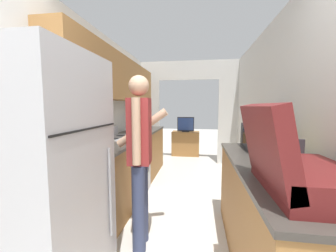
{
  "coord_description": "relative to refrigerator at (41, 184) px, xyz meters",
  "views": [
    {
      "loc": [
        0.27,
        -0.64,
        1.41
      ],
      "look_at": [
        -0.15,
        2.16,
        1.14
      ],
      "focal_mm": 22.0,
      "sensor_mm": 36.0,
      "label": 1
    }
  ],
  "objects": [
    {
      "name": "wall_left",
      "position": [
        -0.33,
        1.41,
        0.61
      ],
      "size": [
        0.38,
        6.83,
        2.5
      ],
      "color": "silver",
      "rests_on": "ground_plane"
    },
    {
      "name": "wall_right",
      "position": [
        2.01,
        1.03,
        0.37
      ],
      "size": [
        0.06,
        6.83,
        2.5
      ],
      "color": "silver",
      "rests_on": "ground_plane"
    },
    {
      "name": "wall_far_with_doorway",
      "position": [
        0.8,
        3.88,
        0.54
      ],
      "size": [
        2.76,
        0.06,
        2.5
      ],
      "color": "silver",
      "rests_on": "ground_plane"
    },
    {
      "name": "counter_left",
      "position": [
        -0.08,
        2.03,
        -0.42
      ],
      "size": [
        0.62,
        3.18,
        0.93
      ],
      "color": "#9E6B38",
      "rests_on": "ground_plane"
    },
    {
      "name": "counter_right",
      "position": [
        1.68,
        0.56,
        -0.42
      ],
      "size": [
        0.62,
        1.95,
        0.93
      ],
      "color": "#9E6B38",
      "rests_on": "ground_plane"
    },
    {
      "name": "refrigerator",
      "position": [
        0.0,
        0.0,
        0.0
      ],
      "size": [
        0.78,
        0.76,
        1.76
      ],
      "color": "#B7B7BC",
      "rests_on": "ground_plane"
    },
    {
      "name": "range_oven",
      "position": [
        -0.07,
        1.81,
        -0.41
      ],
      "size": [
        0.66,
        0.77,
        1.07
      ],
      "color": "#B7B7BC",
      "rests_on": "ground_plane"
    },
    {
      "name": "person",
      "position": [
        0.5,
        0.69,
        0.04
      ],
      "size": [
        0.55,
        0.4,
        1.7
      ],
      "rotation": [
        0.0,
        0.0,
        1.66
      ],
      "color": "#384266",
      "rests_on": "ground_plane"
    },
    {
      "name": "suitcase",
      "position": [
        1.6,
        0.01,
        0.19
      ],
      "size": [
        0.54,
        0.68,
        0.5
      ],
      "color": "#5B1919",
      "rests_on": "counter_right"
    },
    {
      "name": "microwave",
      "position": [
        1.77,
        1.16,
        0.19
      ],
      "size": [
        0.38,
        0.53,
        0.28
      ],
      "color": "black",
      "rests_on": "counter_right"
    },
    {
      "name": "book_stack",
      "position": [
        1.72,
        0.62,
        0.09
      ],
      "size": [
        0.22,
        0.29,
        0.08
      ],
      "color": "#33894C",
      "rests_on": "counter_right"
    },
    {
      "name": "tv_cabinet",
      "position": [
        0.7,
        4.63,
        -0.54
      ],
      "size": [
        0.77,
        0.42,
        0.68
      ],
      "color": "#9E6B38",
      "rests_on": "ground_plane"
    },
    {
      "name": "television",
      "position": [
        0.7,
        4.58,
        0.01
      ],
      "size": [
        0.47,
        0.16,
        0.42
      ],
      "color": "black",
      "rests_on": "tv_cabinet"
    },
    {
      "name": "knife",
      "position": [
        -0.09,
        2.45,
        0.06
      ],
      "size": [
        0.07,
        0.34,
        0.02
      ],
      "rotation": [
        0.0,
        0.0,
        -0.15
      ],
      "color": "#B7B7BC",
      "rests_on": "counter_left"
    }
  ]
}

